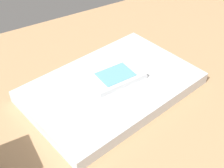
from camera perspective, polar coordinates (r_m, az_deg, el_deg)
desk_surface at (r=56.84cm, az=-2.26°, el=-8.04°), size 120.00×80.00×3.00cm
laptop_closed at (r=60.80cm, az=0.00°, el=-0.57°), size 36.17×26.97×2.42cm
cell_phone_on_laptop at (r=60.40cm, az=0.66°, el=1.35°), size 11.12×6.75×1.28cm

